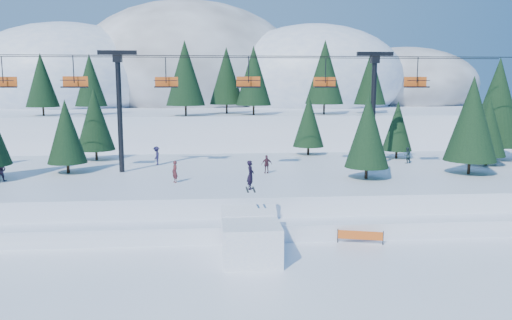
{
  "coord_description": "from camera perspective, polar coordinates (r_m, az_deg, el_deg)",
  "views": [
    {
      "loc": [
        -1.04,
        -25.18,
        9.89
      ],
      "look_at": [
        1.59,
        6.0,
        5.2
      ],
      "focal_mm": 35.0,
      "sensor_mm": 36.0,
      "label": 1
    }
  ],
  "objects": [
    {
      "name": "mid_shelf",
      "position": [
        44.04,
        -3.38,
        -2.8
      ],
      "size": [
        70.0,
        22.0,
        2.5
      ],
      "primitive_type": "cube",
      "color": "white",
      "rests_on": "ground"
    },
    {
      "name": "berm",
      "position": [
        34.48,
        -2.94,
        -7.2
      ],
      "size": [
        70.0,
        6.0,
        1.1
      ],
      "primitive_type": "cube",
      "color": "white",
      "rests_on": "ground"
    },
    {
      "name": "ground",
      "position": [
        27.07,
        -2.35,
        -12.91
      ],
      "size": [
        160.0,
        160.0,
        0.0
      ],
      "primitive_type": "plane",
      "color": "white",
      "rests_on": "ground"
    },
    {
      "name": "mountain_ridge",
      "position": [
        98.58,
        -7.25,
        8.32
      ],
      "size": [
        119.0,
        60.83,
        26.46
      ],
      "color": "white",
      "rests_on": "ground"
    },
    {
      "name": "banner_far",
      "position": [
        35.24,
        16.34,
        -7.21
      ],
      "size": [
        2.85,
        0.23,
        0.9
      ],
      "color": "black",
      "rests_on": "ground"
    },
    {
      "name": "banner_near",
      "position": [
        32.39,
        11.83,
        -8.44
      ],
      "size": [
        2.77,
        0.78,
        0.9
      ],
      "color": "black",
      "rests_on": "ground"
    },
    {
      "name": "jump_kicker",
      "position": [
        29.01,
        -0.61,
        -8.85
      ],
      "size": [
        3.27,
        4.45,
        5.49
      ],
      "color": "white",
      "rests_on": "ground"
    },
    {
      "name": "distant_skiers",
      "position": [
        43.9,
        -5.22,
        -0.1
      ],
      "size": [
        35.85,
        9.65,
        1.76
      ],
      "color": "#223A3B",
      "rests_on": "mid_shelf"
    },
    {
      "name": "chairlift",
      "position": [
        43.28,
        -2.13,
        7.77
      ],
      "size": [
        46.0,
        3.21,
        10.28
      ],
      "color": "black",
      "rests_on": "mid_shelf"
    },
    {
      "name": "conifer_stand",
      "position": [
        44.21,
        0.06,
        4.82
      ],
      "size": [
        62.18,
        17.56,
        10.12
      ],
      "color": "black",
      "rests_on": "mid_shelf"
    }
  ]
}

